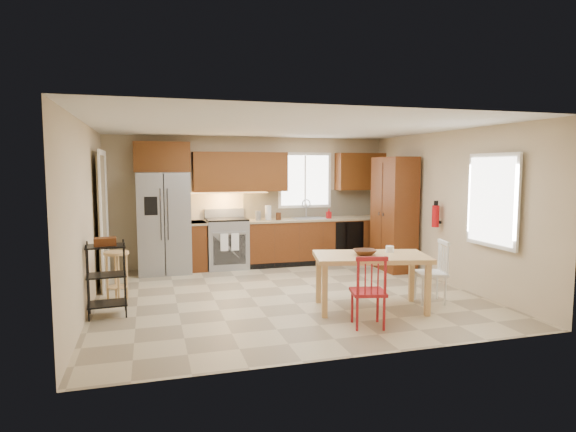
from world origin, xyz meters
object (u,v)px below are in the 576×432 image
(soap_bottle, at_px, (329,214))
(fire_extinguisher, at_px, (436,216))
(chair_red, at_px, (368,291))
(table_bowl, at_px, (365,255))
(dining_table, at_px, (371,282))
(utility_cart, at_px, (107,279))
(pantry, at_px, (394,214))
(refrigerator, at_px, (164,223))
(table_jar, at_px, (390,251))
(bar_stool, at_px, (117,276))
(range_stove, at_px, (227,244))
(chair_white, at_px, (430,272))

(soap_bottle, bearing_deg, fire_extinguisher, -59.47)
(fire_extinguisher, distance_m, chair_red, 2.84)
(table_bowl, bearing_deg, dining_table, 0.00)
(fire_extinguisher, height_order, table_bowl, fire_extinguisher)
(table_bowl, height_order, utility_cart, utility_cart)
(pantry, relative_size, chair_red, 2.39)
(refrigerator, height_order, table_bowl, refrigerator)
(pantry, bearing_deg, fire_extinguisher, -79.22)
(pantry, relative_size, utility_cart, 2.18)
(fire_extinguisher, bearing_deg, table_jar, -142.87)
(soap_bottle, bearing_deg, bar_stool, -156.11)
(range_stove, bearing_deg, bar_stool, -135.89)
(refrigerator, height_order, bar_stool, refrigerator)
(table_bowl, bearing_deg, refrigerator, 128.58)
(pantry, xyz_separation_m, chair_red, (-1.89, -2.86, -0.61))
(chair_red, bearing_deg, chair_white, 41.45)
(refrigerator, distance_m, dining_table, 4.11)
(table_bowl, xyz_separation_m, bar_stool, (-3.22, 1.38, -0.38))
(range_stove, relative_size, table_jar, 7.53)
(refrigerator, height_order, range_stove, refrigerator)
(chair_red, height_order, bar_stool, chair_red)
(refrigerator, xyz_separation_m, table_jar, (2.92, -3.04, -0.14))
(range_stove, height_order, bar_stool, range_stove)
(range_stove, distance_m, utility_cart, 3.19)
(chair_white, bearing_deg, chair_red, 131.45)
(fire_extinguisher, distance_m, dining_table, 2.21)
(refrigerator, xyz_separation_m, utility_cart, (-0.80, -2.47, -0.43))
(soap_bottle, relative_size, bar_stool, 0.27)
(range_stove, xyz_separation_m, chair_white, (2.39, -3.14, -0.02))
(soap_bottle, height_order, bar_stool, soap_bottle)
(range_stove, bearing_deg, chair_white, -52.71)
(pantry, bearing_deg, chair_white, -105.17)
(table_jar, bearing_deg, refrigerator, 133.85)
(refrigerator, relative_size, fire_extinguisher, 5.06)
(fire_extinguisher, relative_size, table_jar, 2.94)
(pantry, relative_size, chair_white, 2.39)
(utility_cart, bearing_deg, table_bowl, -15.61)
(pantry, xyz_separation_m, table_bowl, (-1.63, -2.21, -0.31))
(dining_table, height_order, utility_cart, utility_cart)
(chair_white, bearing_deg, utility_cart, 95.08)
(soap_bottle, distance_m, utility_cart, 4.70)
(range_stove, bearing_deg, soap_bottle, -2.40)
(dining_table, xyz_separation_m, table_bowl, (-0.09, 0.00, 0.37))
(range_stove, height_order, chair_red, range_stove)
(range_stove, relative_size, soap_bottle, 4.82)
(fire_extinguisher, bearing_deg, soap_bottle, 120.53)
(range_stove, xyz_separation_m, dining_table, (1.44, -3.19, -0.10))
(refrigerator, xyz_separation_m, dining_table, (2.59, -3.13, -0.55))
(soap_bottle, relative_size, dining_table, 0.13)
(refrigerator, xyz_separation_m, pantry, (4.13, -0.93, 0.14))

